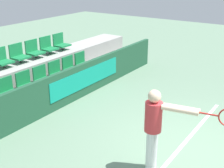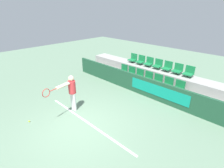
{
  "view_description": "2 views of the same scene",
  "coord_description": "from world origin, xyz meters",
  "px_view_note": "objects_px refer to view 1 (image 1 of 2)",
  "views": [
    {
      "loc": [
        -5.54,
        -1.61,
        3.54
      ],
      "look_at": [
        -0.11,
        2.06,
        1.05
      ],
      "focal_mm": 50.0,
      "sensor_mm": 36.0,
      "label": 1
    },
    {
      "loc": [
        4.63,
        -2.97,
        4.14
      ],
      "look_at": [
        -0.3,
        2.04,
        1.0
      ],
      "focal_mm": 28.0,
      "sensor_mm": 36.0,
      "label": 2
    }
  ],
  "objects_px": {
    "stadium_chair_3": "(42,77)",
    "stadium_chair_9": "(2,59)",
    "tennis_player": "(157,123)",
    "stadium_chair_11": "(34,50)",
    "stadium_chair_13": "(61,43)",
    "stadium_chair_4": "(57,71)",
    "stadium_chair_12": "(48,46)",
    "stadium_chair_6": "(82,62)",
    "stadium_chair_1": "(8,90)",
    "stadium_chair_5": "(70,66)",
    "stadium_chair_10": "(19,54)",
    "stadium_chair_2": "(26,83)"
  },
  "relations": [
    {
      "from": "stadium_chair_12",
      "to": "tennis_player",
      "type": "xyz_separation_m",
      "value": [
        -2.25,
        -4.86,
        -0.23
      ]
    },
    {
      "from": "stadium_chair_6",
      "to": "stadium_chair_11",
      "type": "bearing_deg",
      "value": 142.35
    },
    {
      "from": "stadium_chair_1",
      "to": "tennis_player",
      "type": "bearing_deg",
      "value": -89.46
    },
    {
      "from": "tennis_player",
      "to": "stadium_chair_5",
      "type": "bearing_deg",
      "value": 50.54
    },
    {
      "from": "tennis_player",
      "to": "stadium_chair_6",
      "type": "bearing_deg",
      "value": 44.68
    },
    {
      "from": "stadium_chair_4",
      "to": "tennis_player",
      "type": "height_order",
      "value": "tennis_player"
    },
    {
      "from": "stadium_chair_2",
      "to": "stadium_chair_5",
      "type": "bearing_deg",
      "value": 0.0
    },
    {
      "from": "stadium_chair_4",
      "to": "stadium_chair_9",
      "type": "xyz_separation_m",
      "value": [
        -1.14,
        0.88,
        0.49
      ]
    },
    {
      "from": "stadium_chair_3",
      "to": "stadium_chair_9",
      "type": "height_order",
      "value": "stadium_chair_9"
    },
    {
      "from": "stadium_chair_6",
      "to": "stadium_chair_13",
      "type": "xyz_separation_m",
      "value": [
        0.0,
        0.88,
        0.49
      ]
    },
    {
      "from": "tennis_player",
      "to": "stadium_chair_1",
      "type": "bearing_deg",
      "value": 80.53
    },
    {
      "from": "stadium_chair_4",
      "to": "stadium_chair_6",
      "type": "bearing_deg",
      "value": 0.0
    },
    {
      "from": "stadium_chair_6",
      "to": "stadium_chair_5",
      "type": "bearing_deg",
      "value": 180.0
    },
    {
      "from": "stadium_chair_5",
      "to": "stadium_chair_10",
      "type": "xyz_separation_m",
      "value": [
        -1.14,
        0.88,
        0.49
      ]
    },
    {
      "from": "stadium_chair_13",
      "to": "tennis_player",
      "type": "relative_size",
      "value": 0.33
    },
    {
      "from": "stadium_chair_6",
      "to": "tennis_player",
      "type": "bearing_deg",
      "value": -125.31
    },
    {
      "from": "stadium_chair_4",
      "to": "stadium_chair_9",
      "type": "relative_size",
      "value": 1.0
    },
    {
      "from": "stadium_chair_9",
      "to": "stadium_chair_3",
      "type": "bearing_deg",
      "value": -57.06
    },
    {
      "from": "stadium_chair_3",
      "to": "tennis_player",
      "type": "height_order",
      "value": "tennis_player"
    },
    {
      "from": "stadium_chair_2",
      "to": "stadium_chair_10",
      "type": "bearing_deg",
      "value": 57.06
    },
    {
      "from": "stadium_chair_13",
      "to": "stadium_chair_11",
      "type": "bearing_deg",
      "value": 180.0
    },
    {
      "from": "stadium_chair_2",
      "to": "stadium_chair_6",
      "type": "height_order",
      "value": "same"
    },
    {
      "from": "stadium_chair_4",
      "to": "stadium_chair_9",
      "type": "bearing_deg",
      "value": 142.35
    },
    {
      "from": "stadium_chair_11",
      "to": "stadium_chair_13",
      "type": "relative_size",
      "value": 1.0
    },
    {
      "from": "stadium_chair_1",
      "to": "stadium_chair_12",
      "type": "bearing_deg",
      "value": 21.1
    },
    {
      "from": "stadium_chair_3",
      "to": "stadium_chair_12",
      "type": "height_order",
      "value": "stadium_chair_12"
    },
    {
      "from": "stadium_chair_4",
      "to": "stadium_chair_10",
      "type": "height_order",
      "value": "stadium_chair_10"
    },
    {
      "from": "stadium_chair_12",
      "to": "tennis_player",
      "type": "relative_size",
      "value": 0.33
    },
    {
      "from": "stadium_chair_6",
      "to": "tennis_player",
      "type": "height_order",
      "value": "tennis_player"
    },
    {
      "from": "stadium_chair_5",
      "to": "stadium_chair_13",
      "type": "height_order",
      "value": "stadium_chair_13"
    },
    {
      "from": "stadium_chair_9",
      "to": "stadium_chair_12",
      "type": "height_order",
      "value": "same"
    },
    {
      "from": "stadium_chair_3",
      "to": "stadium_chair_11",
      "type": "bearing_deg",
      "value": 57.06
    },
    {
      "from": "stadium_chair_11",
      "to": "tennis_player",
      "type": "height_order",
      "value": "tennis_player"
    },
    {
      "from": "stadium_chair_4",
      "to": "stadium_chair_6",
      "type": "distance_m",
      "value": 1.14
    },
    {
      "from": "stadium_chair_3",
      "to": "stadium_chair_13",
      "type": "xyz_separation_m",
      "value": [
        1.71,
        0.88,
        0.49
      ]
    },
    {
      "from": "stadium_chair_2",
      "to": "stadium_chair_9",
      "type": "bearing_deg",
      "value": 90.0
    },
    {
      "from": "stadium_chair_1",
      "to": "stadium_chair_5",
      "type": "xyz_separation_m",
      "value": [
        2.29,
        0.0,
        0.0
      ]
    },
    {
      "from": "stadium_chair_5",
      "to": "tennis_player",
      "type": "bearing_deg",
      "value": -119.46
    },
    {
      "from": "stadium_chair_3",
      "to": "stadium_chair_4",
      "type": "relative_size",
      "value": 1.0
    },
    {
      "from": "stadium_chair_6",
      "to": "stadium_chair_1",
      "type": "bearing_deg",
      "value": 180.0
    },
    {
      "from": "stadium_chair_10",
      "to": "stadium_chair_13",
      "type": "height_order",
      "value": "same"
    },
    {
      "from": "stadium_chair_9",
      "to": "stadium_chair_13",
      "type": "distance_m",
      "value": 2.29
    },
    {
      "from": "stadium_chair_4",
      "to": "stadium_chair_12",
      "type": "xyz_separation_m",
      "value": [
        0.57,
        0.88,
        0.49
      ]
    },
    {
      "from": "stadium_chair_4",
      "to": "tennis_player",
      "type": "distance_m",
      "value": 4.33
    },
    {
      "from": "stadium_chair_3",
      "to": "stadium_chair_5",
      "type": "xyz_separation_m",
      "value": [
        1.14,
        0.0,
        0.0
      ]
    },
    {
      "from": "stadium_chair_5",
      "to": "stadium_chair_6",
      "type": "bearing_deg",
      "value": 0.0
    },
    {
      "from": "stadium_chair_5",
      "to": "stadium_chair_9",
      "type": "xyz_separation_m",
      "value": [
        -1.71,
        0.88,
        0.49
      ]
    },
    {
      "from": "stadium_chair_13",
      "to": "tennis_player",
      "type": "distance_m",
      "value": 5.62
    },
    {
      "from": "stadium_chair_6",
      "to": "stadium_chair_10",
      "type": "distance_m",
      "value": 1.99
    },
    {
      "from": "stadium_chair_9",
      "to": "tennis_player",
      "type": "relative_size",
      "value": 0.33
    }
  ]
}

